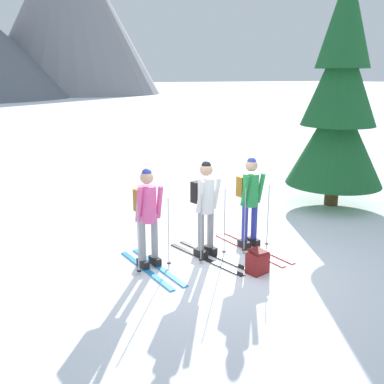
{
  "coord_description": "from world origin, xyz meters",
  "views": [
    {
      "loc": [
        -3.38,
        -5.97,
        3.01
      ],
      "look_at": [
        0.11,
        0.58,
        1.05
      ],
      "focal_mm": 41.23,
      "sensor_mm": 36.0,
      "label": 1
    }
  ],
  "objects_px": {
    "skier_in_green": "(250,198)",
    "pine_tree_near": "(339,101)",
    "skier_in_white": "(205,204)",
    "backpack_on_snow_front": "(258,262)",
    "skier_in_pink": "(147,213)"
  },
  "relations": [
    {
      "from": "skier_in_green",
      "to": "backpack_on_snow_front",
      "type": "xyz_separation_m",
      "value": [
        -0.51,
        -0.98,
        -0.73
      ]
    },
    {
      "from": "skier_in_white",
      "to": "pine_tree_near",
      "type": "height_order",
      "value": "pine_tree_near"
    },
    {
      "from": "skier_in_pink",
      "to": "skier_in_green",
      "type": "distance_m",
      "value": 1.93
    },
    {
      "from": "skier_in_pink",
      "to": "backpack_on_snow_front",
      "type": "distance_m",
      "value": 1.9
    },
    {
      "from": "skier_in_white",
      "to": "backpack_on_snow_front",
      "type": "bearing_deg",
      "value": -68.5
    },
    {
      "from": "skier_in_white",
      "to": "backpack_on_snow_front",
      "type": "relative_size",
      "value": 4.65
    },
    {
      "from": "pine_tree_near",
      "to": "backpack_on_snow_front",
      "type": "distance_m",
      "value": 5.01
    },
    {
      "from": "backpack_on_snow_front",
      "to": "pine_tree_near",
      "type": "bearing_deg",
      "value": 30.6
    },
    {
      "from": "skier_in_white",
      "to": "skier_in_green",
      "type": "relative_size",
      "value": 0.97
    },
    {
      "from": "skier_in_green",
      "to": "pine_tree_near",
      "type": "height_order",
      "value": "pine_tree_near"
    },
    {
      "from": "pine_tree_near",
      "to": "skier_in_white",
      "type": "bearing_deg",
      "value": -163.05
    },
    {
      "from": "skier_in_white",
      "to": "pine_tree_near",
      "type": "xyz_separation_m",
      "value": [
        4.23,
        1.29,
        1.53
      ]
    },
    {
      "from": "skier_in_pink",
      "to": "backpack_on_snow_front",
      "type": "bearing_deg",
      "value": -36.08
    },
    {
      "from": "backpack_on_snow_front",
      "to": "skier_in_pink",
      "type": "bearing_deg",
      "value": 143.92
    },
    {
      "from": "skier_in_white",
      "to": "skier_in_green",
      "type": "bearing_deg",
      "value": -0.45
    }
  ]
}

